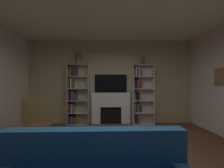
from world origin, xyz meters
The scene contains 9 objects.
ground_plane centered at (0.00, 0.00, 0.00)m, with size 6.81×6.81×0.00m, color brown.
wall_back_accent centered at (0.00, 2.65, 1.45)m, with size 5.79×0.06×2.89m, color tan.
fireplace centered at (0.00, 2.51, 0.55)m, with size 1.38×0.50×1.07m.
tv centered at (0.00, 2.59, 1.38)m, with size 1.10×0.06×0.62m, color black.
bookshelf_left centered at (-1.18, 2.50, 1.00)m, with size 0.71×0.32×2.02m.
bookshelf_right centered at (1.00, 2.49, 1.03)m, with size 0.71×0.33×2.02m.
potted_plant centered at (-1.09, 2.47, 2.25)m, with size 0.26×0.26×0.39m.
vase_with_flowers centered at (1.09, 2.47, 2.16)m, with size 0.12×0.12×0.46m.
armchair centered at (-1.77, 1.05, 0.53)m, with size 0.79×0.82×1.06m.
Camera 1 is at (-0.09, -2.37, 1.37)m, focal length 22.93 mm.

